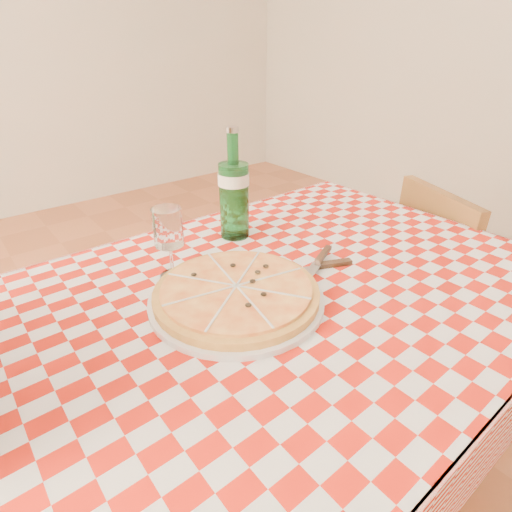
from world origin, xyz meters
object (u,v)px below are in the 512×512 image
at_px(dining_table, 279,323).
at_px(wine_glass, 170,244).
at_px(chair_near, 443,280).
at_px(water_bottle, 234,185).
at_px(pizza_plate, 236,292).

xyz_separation_m(dining_table, wine_glass, (-0.16, 0.19, 0.18)).
height_order(dining_table, chair_near, chair_near).
bearing_deg(water_bottle, wine_glass, -160.27).
distance_m(dining_table, pizza_plate, 0.16).
distance_m(chair_near, pizza_plate, 0.97).
bearing_deg(pizza_plate, chair_near, -1.35).
relative_size(dining_table, chair_near, 1.48).
relative_size(dining_table, water_bottle, 4.09).
height_order(pizza_plate, wine_glass, wine_glass).
height_order(water_bottle, wine_glass, water_bottle).
relative_size(water_bottle, wine_glass, 1.77).
height_order(chair_near, pizza_plate, chair_near).
bearing_deg(chair_near, wine_glass, -168.46).
bearing_deg(wine_glass, chair_near, -11.45).
bearing_deg(dining_table, chair_near, -0.24).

